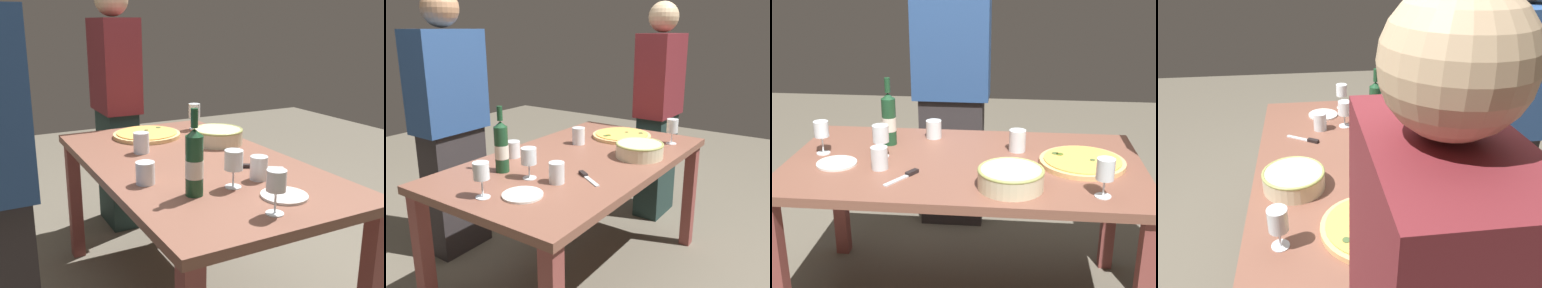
# 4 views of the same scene
# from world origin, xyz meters

# --- Properties ---
(ground_plane) EXTENTS (8.00, 8.00, 0.00)m
(ground_plane) POSITION_xyz_m (0.00, 0.00, 0.00)
(ground_plane) COLOR #645D4E
(dining_table) EXTENTS (1.60, 0.90, 0.75)m
(dining_table) POSITION_xyz_m (0.00, 0.00, 0.66)
(dining_table) COLOR brown
(dining_table) RESTS_ON ground
(pizza) EXTENTS (0.38, 0.38, 0.03)m
(pizza) POSITION_xyz_m (0.53, 0.01, 0.76)
(pizza) COLOR #E3B472
(pizza) RESTS_ON dining_table
(serving_bowl) EXTENTS (0.27, 0.27, 0.08)m
(serving_bowl) POSITION_xyz_m (0.21, -0.27, 0.80)
(serving_bowl) COLOR beige
(serving_bowl) RESTS_ON dining_table
(wine_bottle) EXTENTS (0.07, 0.07, 0.33)m
(wine_bottle) POSITION_xyz_m (-0.39, 0.19, 0.88)
(wine_bottle) COLOR #1B4528
(wine_bottle) RESTS_ON dining_table
(wine_glass_near_pizza) EXTENTS (0.07, 0.07, 0.16)m
(wine_glass_near_pizza) POSITION_xyz_m (0.57, -0.31, 0.86)
(wine_glass_near_pizza) COLOR white
(wine_glass_near_pizza) RESTS_ON dining_table
(wine_glass_by_bottle) EXTENTS (0.07, 0.07, 0.16)m
(wine_glass_by_bottle) POSITION_xyz_m (-0.67, 0.03, 0.86)
(wine_glass_by_bottle) COLOR white
(wine_glass_by_bottle) RESTS_ON dining_table
(wine_glass_far_left) EXTENTS (0.07, 0.07, 0.15)m
(wine_glass_far_left) POSITION_xyz_m (-0.38, 0.02, 0.85)
(wine_glass_far_left) COLOR white
(wine_glass_far_left) RESTS_ON dining_table
(cup_amber) EXTENTS (0.07, 0.07, 0.10)m
(cup_amber) POSITION_xyz_m (-0.36, -0.13, 0.80)
(cup_amber) COLOR white
(cup_amber) RESTS_ON dining_table
(cup_ceramic) EXTENTS (0.08, 0.08, 0.09)m
(cup_ceramic) POSITION_xyz_m (-0.19, 0.31, 0.80)
(cup_ceramic) COLOR white
(cup_ceramic) RESTS_ON dining_table
(cup_spare) EXTENTS (0.08, 0.08, 0.10)m
(cup_spare) POSITION_xyz_m (0.24, 0.16, 0.80)
(cup_spare) COLOR white
(cup_spare) RESTS_ON dining_table
(side_plate) EXTENTS (0.18, 0.18, 0.01)m
(side_plate) POSITION_xyz_m (-0.56, -0.10, 0.76)
(side_plate) COLOR white
(side_plate) RESTS_ON dining_table
(pizza_knife) EXTENTS (0.12, 0.17, 0.02)m
(pizza_knife) POSITION_xyz_m (-0.22, -0.20, 0.76)
(pizza_knife) COLOR silver
(pizza_knife) RESTS_ON dining_table
(person_host) EXTENTS (0.45, 0.24, 1.67)m
(person_host) POSITION_xyz_m (-0.16, 0.87, 0.84)
(person_host) COLOR #312C2D
(person_host) RESTS_ON ground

